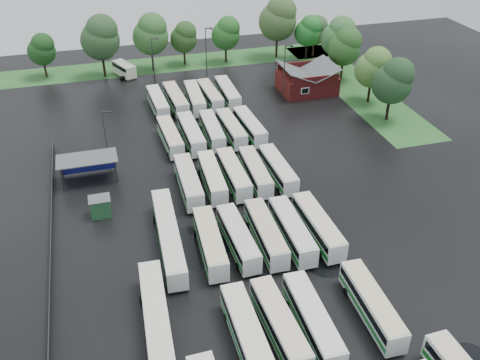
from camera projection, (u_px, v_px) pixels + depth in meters
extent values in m
plane|color=black|center=(252.00, 254.00, 61.72)|extent=(160.00, 160.00, 0.00)
cube|color=maroon|center=(307.00, 83.00, 101.16)|extent=(10.00, 8.00, 3.40)
cube|color=#4C4F51|center=(295.00, 71.00, 99.19)|extent=(5.07, 8.60, 2.19)
cube|color=#4C4F51|center=(320.00, 69.00, 100.35)|extent=(5.07, 8.60, 2.19)
cube|color=maroon|center=(316.00, 80.00, 96.73)|extent=(9.00, 0.20, 1.20)
cube|color=silver|center=(305.00, 91.00, 97.24)|extent=(1.60, 0.12, 1.20)
cylinder|color=#2D2D30|center=(62.00, 179.00, 72.22)|extent=(0.16, 0.16, 3.40)
cylinder|color=#2D2D30|center=(116.00, 172.00, 73.90)|extent=(0.16, 0.16, 3.40)
cylinder|color=#2D2D30|center=(62.00, 168.00, 74.82)|extent=(0.16, 0.16, 3.40)
cylinder|color=#2D2D30|center=(114.00, 161.00, 76.50)|extent=(0.16, 0.16, 3.40)
cube|color=#4C4F51|center=(87.00, 159.00, 73.40)|extent=(8.20, 4.20, 0.15)
cube|color=navy|center=(88.00, 164.00, 75.96)|extent=(7.60, 0.08, 2.60)
cube|color=#1D4D29|center=(100.00, 207.00, 67.52)|extent=(2.50, 2.00, 2.50)
cube|color=#4C4F51|center=(99.00, 199.00, 66.82)|extent=(2.70, 2.20, 0.12)
cube|color=#296126|center=(173.00, 64.00, 114.82)|extent=(80.00, 10.00, 0.01)
cube|color=#296126|center=(354.00, 86.00, 104.39)|extent=(10.00, 50.00, 0.01)
cube|color=#2D2D30|center=(52.00, 241.00, 62.74)|extent=(0.10, 50.00, 1.20)
cube|color=silver|center=(247.00, 333.00, 49.59)|extent=(2.31, 11.08, 2.54)
cube|color=black|center=(247.00, 330.00, 49.32)|extent=(2.37, 10.64, 0.81)
cube|color=#1A792F|center=(247.00, 338.00, 49.89)|extent=(2.36, 10.86, 0.56)
cube|color=#EDE3C6|center=(247.00, 323.00, 48.89)|extent=(2.22, 10.75, 0.11)
cylinder|color=black|center=(237.00, 316.00, 53.15)|extent=(2.36, 0.89, 0.89)
cube|color=silver|center=(280.00, 324.00, 50.59)|extent=(2.67, 10.91, 2.48)
cube|color=black|center=(280.00, 321.00, 50.32)|extent=(2.71, 10.47, 0.79)
cube|color=#1C732B|center=(279.00, 328.00, 50.88)|extent=(2.71, 10.69, 0.55)
cube|color=beige|center=(280.00, 315.00, 49.90)|extent=(2.57, 10.58, 0.11)
cylinder|color=black|center=(268.00, 308.00, 54.07)|extent=(2.30, 0.87, 0.87)
cube|color=silver|center=(313.00, 320.00, 51.02)|extent=(2.48, 11.06, 2.53)
cube|color=black|center=(313.00, 316.00, 50.75)|extent=(2.52, 10.62, 0.81)
cube|color=#217830|center=(312.00, 324.00, 51.32)|extent=(2.52, 10.84, 0.56)
cube|color=white|center=(314.00, 310.00, 50.32)|extent=(2.38, 10.72, 0.11)
cylinder|color=black|center=(326.00, 357.00, 48.83)|extent=(2.34, 0.88, 0.88)
cylinder|color=black|center=(298.00, 303.00, 54.56)|extent=(2.34, 0.88, 0.88)
cube|color=silver|center=(372.00, 305.00, 52.72)|extent=(2.59, 10.84, 2.47)
cube|color=black|center=(372.00, 301.00, 52.45)|extent=(2.63, 10.41, 0.79)
cube|color=#237F36|center=(371.00, 309.00, 53.01)|extent=(2.63, 10.63, 0.54)
cube|color=beige|center=(374.00, 295.00, 52.03)|extent=(2.49, 10.52, 0.11)
cylinder|color=black|center=(387.00, 340.00, 50.58)|extent=(2.29, 0.86, 0.86)
cylinder|color=black|center=(355.00, 290.00, 56.18)|extent=(2.29, 0.86, 0.86)
cube|color=silver|center=(210.00, 242.00, 60.90)|extent=(2.84, 11.07, 2.51)
cube|color=black|center=(210.00, 239.00, 60.63)|extent=(2.88, 10.63, 0.80)
cube|color=#198127|center=(210.00, 246.00, 61.20)|extent=(2.88, 10.85, 0.55)
cube|color=beige|center=(210.00, 233.00, 60.21)|extent=(2.74, 10.74, 0.11)
cylinder|color=black|center=(218.00, 271.00, 58.72)|extent=(2.33, 0.88, 0.88)
cylinder|color=black|center=(204.00, 233.00, 64.42)|extent=(2.33, 0.88, 0.88)
cube|color=silver|center=(238.00, 238.00, 61.68)|extent=(2.54, 10.70, 2.44)
cube|color=black|center=(238.00, 235.00, 61.42)|extent=(2.58, 10.27, 0.78)
cube|color=#1E772E|center=(238.00, 241.00, 61.97)|extent=(2.58, 10.49, 0.54)
cube|color=silver|center=(238.00, 229.00, 61.01)|extent=(2.44, 10.38, 0.11)
cylinder|color=black|center=(246.00, 265.00, 59.57)|extent=(2.26, 0.85, 0.85)
cylinder|color=black|center=(230.00, 229.00, 65.10)|extent=(2.26, 0.85, 0.85)
cube|color=silver|center=(266.00, 233.00, 62.35)|extent=(2.54, 11.01, 2.51)
cube|color=black|center=(266.00, 230.00, 62.08)|extent=(2.59, 10.57, 0.80)
cube|color=#136E24|center=(266.00, 237.00, 62.64)|extent=(2.58, 10.79, 0.55)
cube|color=beige|center=(266.00, 224.00, 61.65)|extent=(2.44, 10.68, 0.11)
cylinder|color=black|center=(275.00, 260.00, 60.17)|extent=(2.33, 0.88, 0.88)
cylinder|color=black|center=(257.00, 224.00, 65.87)|extent=(2.33, 0.88, 0.88)
cube|color=silver|center=(292.00, 231.00, 62.75)|extent=(2.42, 11.02, 2.52)
cube|color=black|center=(292.00, 227.00, 62.48)|extent=(2.47, 10.59, 0.81)
cube|color=#137925|center=(292.00, 234.00, 63.05)|extent=(2.47, 10.81, 0.55)
cube|color=silver|center=(293.00, 222.00, 62.05)|extent=(2.33, 10.69, 0.11)
cylinder|color=black|center=(302.00, 258.00, 60.57)|extent=(2.34, 0.88, 0.88)
cylinder|color=black|center=(281.00, 222.00, 66.29)|extent=(2.34, 0.88, 0.88)
cube|color=silver|center=(318.00, 226.00, 63.48)|extent=(2.46, 11.15, 2.55)
cube|color=black|center=(318.00, 222.00, 63.21)|extent=(2.51, 10.71, 0.82)
cube|color=#0A7119|center=(317.00, 230.00, 63.78)|extent=(2.51, 10.93, 0.56)
cube|color=beige|center=(319.00, 217.00, 62.77)|extent=(2.37, 10.82, 0.11)
cylinder|color=black|center=(329.00, 253.00, 61.27)|extent=(2.36, 0.89, 0.89)
cylinder|color=black|center=(306.00, 217.00, 67.05)|extent=(2.36, 0.89, 0.89)
cube|color=silver|center=(188.00, 182.00, 71.78)|extent=(2.56, 11.14, 2.54)
cube|color=black|center=(188.00, 178.00, 71.51)|extent=(2.60, 10.70, 0.81)
cube|color=#237A30|center=(189.00, 185.00, 72.08)|extent=(2.60, 10.92, 0.56)
cube|color=beige|center=(188.00, 173.00, 71.08)|extent=(2.46, 10.81, 0.11)
cylinder|color=black|center=(194.00, 204.00, 69.58)|extent=(2.36, 0.89, 0.89)
cylinder|color=black|center=(184.00, 176.00, 75.35)|extent=(2.36, 0.89, 0.89)
cube|color=silver|center=(212.00, 177.00, 72.78)|extent=(2.71, 10.90, 2.48)
cube|color=black|center=(212.00, 174.00, 72.51)|extent=(2.74, 10.47, 0.79)
cube|color=#126E25|center=(212.00, 181.00, 73.07)|extent=(2.74, 10.69, 0.55)
cube|color=beige|center=(212.00, 169.00, 72.09)|extent=(2.60, 10.57, 0.11)
cylinder|color=black|center=(218.00, 199.00, 70.63)|extent=(2.30, 0.87, 0.87)
cylinder|color=black|center=(207.00, 172.00, 76.25)|extent=(2.30, 0.87, 0.87)
cube|color=silver|center=(234.00, 174.00, 73.48)|extent=(2.28, 10.91, 2.50)
cube|color=black|center=(233.00, 171.00, 73.21)|extent=(2.33, 10.47, 0.80)
cube|color=#097417|center=(234.00, 177.00, 73.77)|extent=(2.32, 10.69, 0.55)
cube|color=beige|center=(233.00, 166.00, 72.79)|extent=(2.19, 10.58, 0.11)
cylinder|color=black|center=(240.00, 195.00, 71.31)|extent=(2.32, 0.87, 0.87)
cylinder|color=black|center=(227.00, 169.00, 76.98)|extent=(2.32, 0.87, 0.87)
cube|color=silver|center=(255.00, 172.00, 74.09)|extent=(2.56, 10.68, 2.43)
cube|color=black|center=(255.00, 169.00, 73.83)|extent=(2.60, 10.26, 0.78)
cube|color=#197026|center=(255.00, 175.00, 74.38)|extent=(2.60, 10.47, 0.53)
cube|color=beige|center=(255.00, 164.00, 73.42)|extent=(2.46, 10.36, 0.11)
cylinder|color=black|center=(263.00, 192.00, 71.99)|extent=(2.25, 0.85, 0.85)
cylinder|color=black|center=(248.00, 167.00, 77.50)|extent=(2.25, 0.85, 0.85)
cube|color=silver|center=(278.00, 169.00, 74.62)|extent=(2.41, 10.68, 2.44)
cube|color=black|center=(278.00, 166.00, 74.36)|extent=(2.46, 10.26, 0.78)
cube|color=#278135|center=(278.00, 173.00, 74.91)|extent=(2.45, 10.47, 0.54)
cube|color=beige|center=(278.00, 161.00, 73.94)|extent=(2.32, 10.36, 0.11)
cylinder|color=black|center=(286.00, 189.00, 72.50)|extent=(2.26, 0.85, 0.85)
cylinder|color=black|center=(270.00, 165.00, 78.04)|extent=(2.26, 0.85, 0.85)
cube|color=silver|center=(170.00, 137.00, 82.86)|extent=(2.64, 10.69, 2.43)
cube|color=black|center=(170.00, 134.00, 82.60)|extent=(2.67, 10.27, 0.78)
cube|color=#268030|center=(170.00, 140.00, 83.15)|extent=(2.67, 10.48, 0.54)
cube|color=beige|center=(170.00, 130.00, 82.19)|extent=(2.54, 10.37, 0.11)
cylinder|color=black|center=(175.00, 154.00, 80.76)|extent=(2.26, 0.85, 0.85)
cylinder|color=black|center=(167.00, 134.00, 86.27)|extent=(2.26, 0.85, 0.85)
cube|color=silver|center=(191.00, 134.00, 83.54)|extent=(2.46, 11.17, 2.55)
cube|color=black|center=(191.00, 131.00, 83.27)|extent=(2.51, 10.73, 0.82)
cube|color=#187E2A|center=(191.00, 137.00, 83.84)|extent=(2.50, 10.95, 0.56)
cube|color=silver|center=(191.00, 126.00, 82.83)|extent=(2.36, 10.84, 0.11)
cylinder|color=black|center=(196.00, 152.00, 81.33)|extent=(2.37, 0.89, 0.89)
cylinder|color=black|center=(187.00, 131.00, 87.12)|extent=(2.37, 0.89, 0.89)
cube|color=silver|center=(212.00, 130.00, 84.67)|extent=(2.55, 10.73, 2.45)
cube|color=black|center=(212.00, 128.00, 84.41)|extent=(2.59, 10.31, 0.78)
cube|color=#1A7026|center=(212.00, 133.00, 84.96)|extent=(2.59, 10.52, 0.54)
cube|color=silver|center=(212.00, 123.00, 83.99)|extent=(2.45, 10.41, 0.11)
cylinder|color=black|center=(217.00, 147.00, 82.55)|extent=(2.27, 0.85, 0.85)
cylinder|color=black|center=(208.00, 128.00, 88.10)|extent=(2.27, 0.85, 0.85)
cube|color=silver|center=(231.00, 129.00, 85.22)|extent=(2.52, 10.65, 2.43)
cube|color=black|center=(231.00, 126.00, 84.96)|extent=(2.56, 10.23, 0.78)
cube|color=#157421|center=(231.00, 132.00, 85.51)|extent=(2.56, 10.44, 0.53)
cube|color=beige|center=(231.00, 122.00, 84.55)|extent=(2.43, 10.33, 0.11)
cylinder|color=black|center=(237.00, 145.00, 83.12)|extent=(2.25, 0.85, 0.85)
cylinder|color=black|center=(226.00, 126.00, 88.62)|extent=(2.25, 0.85, 0.85)
cube|color=silver|center=(250.00, 126.00, 85.88)|extent=(2.69, 10.79, 2.45)
cube|color=black|center=(250.00, 124.00, 85.62)|extent=(2.73, 10.37, 0.78)
cube|color=#0E7721|center=(250.00, 129.00, 86.17)|extent=(2.73, 10.58, 0.54)
cube|color=silver|center=(250.00, 119.00, 85.20)|extent=(2.59, 10.47, 0.11)
cylinder|color=black|center=(256.00, 143.00, 83.76)|extent=(2.27, 0.86, 0.86)
cylinder|color=black|center=(244.00, 124.00, 89.32)|extent=(2.27, 0.86, 0.86)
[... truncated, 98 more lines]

